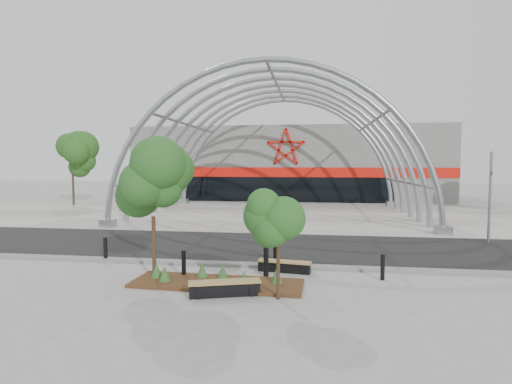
{
  "coord_description": "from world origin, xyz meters",
  "views": [
    {
      "loc": [
        2.74,
        -15.33,
        3.99
      ],
      "look_at": [
        0.0,
        4.0,
        2.6
      ],
      "focal_mm": 28.0,
      "sensor_mm": 36.0,
      "label": 1
    }
  ],
  "objects": [
    {
      "name": "ground",
      "position": [
        0.0,
        0.0,
        0.0
      ],
      "size": [
        140.0,
        140.0,
        0.0
      ],
      "primitive_type": "plane",
      "color": "gray",
      "rests_on": "ground"
    },
    {
      "name": "signal_pole",
      "position": [
        11.53,
        5.95,
        2.4
      ],
      "size": [
        0.26,
        0.65,
        4.59
      ],
      "color": "gray",
      "rests_on": "ground"
    },
    {
      "name": "bench_0",
      "position": [
        0.14,
        -3.77,
        0.22
      ],
      "size": [
        2.22,
        1.1,
        0.46
      ],
      "color": "black",
      "rests_on": "ground"
    },
    {
      "name": "arena_building",
      "position": [
        0.0,
        33.45,
        3.99
      ],
      "size": [
        34.0,
        15.24,
        8.0
      ],
      "color": "slate",
      "rests_on": "ground"
    },
    {
      "name": "bench_1",
      "position": [
        1.74,
        -0.85,
        0.2
      ],
      "size": [
        2.01,
        0.7,
        0.41
      ],
      "color": "black",
      "rests_on": "ground"
    },
    {
      "name": "bg_tree_0",
      "position": [
        -20.0,
        20.0,
        4.64
      ],
      "size": [
        3.0,
        3.0,
        6.45
      ],
      "color": "black",
      "rests_on": "ground"
    },
    {
      "name": "bollard_3",
      "position": [
        1.14,
        -1.54,
        0.57
      ],
      "size": [
        0.18,
        0.18,
        1.15
      ],
      "primitive_type": "cylinder",
      "color": "black",
      "rests_on": "ground"
    },
    {
      "name": "bollard_4",
      "position": [
        5.16,
        -1.4,
        0.44
      ],
      "size": [
        0.14,
        0.14,
        0.89
      ],
      "primitive_type": "cylinder",
      "color": "black",
      "rests_on": "ground"
    },
    {
      "name": "bollard_0",
      "position": [
        -5.65,
        -0.2,
        0.49
      ],
      "size": [
        0.16,
        0.16,
        0.98
      ],
      "primitive_type": "cylinder",
      "color": "black",
      "rests_on": "ground"
    },
    {
      "name": "street_tree_0",
      "position": [
        -2.59,
        -2.52,
        3.1
      ],
      "size": [
        1.89,
        1.89,
        4.31
      ],
      "color": "#332013",
      "rests_on": "ground"
    },
    {
      "name": "vault_canopy",
      "position": [
        0.0,
        15.5,
        0.02
      ],
      "size": [
        20.8,
        15.8,
        20.36
      ],
      "color": "#90959A",
      "rests_on": "ground"
    },
    {
      "name": "bollard_2",
      "position": [
        1.29,
        0.58,
        0.57
      ],
      "size": [
        0.18,
        0.18,
        1.13
      ],
      "primitive_type": "cylinder",
      "color": "black",
      "rests_on": "ground"
    },
    {
      "name": "planting_bed",
      "position": [
        -0.42,
        -2.71,
        0.14
      ],
      "size": [
        5.7,
        1.96,
        0.6
      ],
      "color": "#3D2512",
      "rests_on": "ground"
    },
    {
      "name": "kerb",
      "position": [
        0.0,
        -0.25,
        0.06
      ],
      "size": [
        60.0,
        0.5,
        0.12
      ],
      "primitive_type": "cube",
      "color": "slate",
      "rests_on": "ground"
    },
    {
      "name": "street_tree_1",
      "position": [
        1.77,
        -3.83,
        2.3
      ],
      "size": [
        1.35,
        1.35,
        3.2
      ],
      "color": "black",
      "rests_on": "ground"
    },
    {
      "name": "forecourt",
      "position": [
        0.0,
        15.5,
        0.02
      ],
      "size": [
        60.0,
        17.0,
        0.04
      ],
      "primitive_type": "cube",
      "color": "#9E998E",
      "rests_on": "ground"
    },
    {
      "name": "road",
      "position": [
        0.0,
        3.5,
        0.01
      ],
      "size": [
        140.0,
        7.0,
        0.02
      ],
      "primitive_type": "cube",
      "color": "black",
      "rests_on": "ground"
    },
    {
      "name": "bollard_1",
      "position": [
        -1.7,
        -2.05,
        0.48
      ],
      "size": [
        0.15,
        0.15,
        0.96
      ],
      "primitive_type": "cylinder",
      "color": "black",
      "rests_on": "ground"
    }
  ]
}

